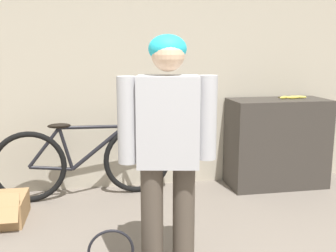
% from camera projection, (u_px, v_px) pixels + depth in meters
% --- Properties ---
extents(wall_back, '(8.00, 0.07, 2.60)m').
position_uv_depth(wall_back, '(141.00, 66.00, 4.11)').
color(wall_back, '#B7AD99').
rests_on(wall_back, ground_plane).
extents(side_shelf, '(1.04, 0.48, 0.95)m').
position_uv_depth(side_shelf, '(277.00, 143.00, 4.24)').
color(side_shelf, '#38332D').
rests_on(side_shelf, ground_plane).
extents(person, '(0.62, 0.31, 1.56)m').
position_uv_depth(person, '(168.00, 139.00, 2.45)').
color(person, '#4C4238').
rests_on(person, ground_plane).
extents(bicycle, '(1.77, 0.46, 0.78)m').
position_uv_depth(bicycle, '(85.00, 161.00, 3.91)').
color(bicycle, black).
rests_on(bicycle, ground_plane).
extents(banana, '(0.32, 0.08, 0.03)m').
position_uv_depth(banana, '(292.00, 97.00, 4.19)').
color(banana, '#EAD64C').
rests_on(banana, side_shelf).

